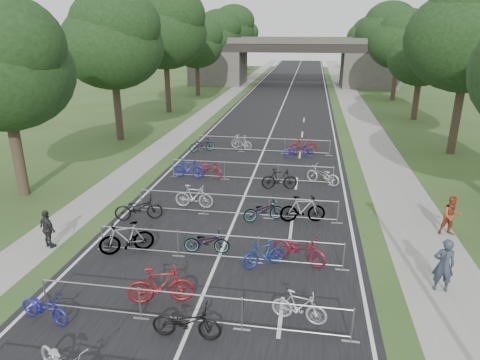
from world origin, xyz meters
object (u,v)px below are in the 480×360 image
(pedestrian_a, at_px, (444,265))
(pedestrian_b, at_px, (451,216))
(pedestrian_c, at_px, (48,229))
(overpass_bridge, at_px, (292,61))

(pedestrian_a, height_order, pedestrian_b, pedestrian_a)
(pedestrian_a, bearing_deg, pedestrian_c, -0.77)
(pedestrian_c, bearing_deg, pedestrian_a, -156.75)
(pedestrian_a, bearing_deg, pedestrian_b, -107.11)
(pedestrian_a, xyz_separation_m, pedestrian_b, (1.47, 4.36, -0.08))
(overpass_bridge, bearing_deg, pedestrian_c, -97.16)
(overpass_bridge, relative_size, pedestrian_b, 18.08)
(overpass_bridge, relative_size, pedestrian_a, 16.50)
(overpass_bridge, bearing_deg, pedestrian_a, -81.96)
(overpass_bridge, distance_m, pedestrian_c, 54.62)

